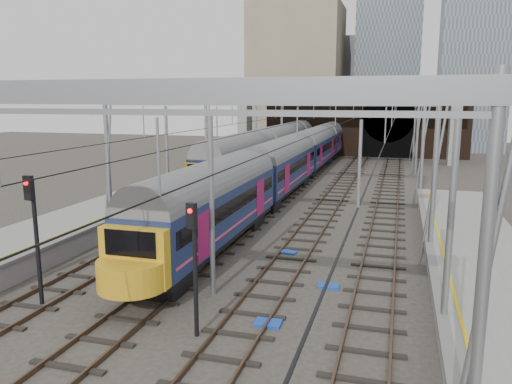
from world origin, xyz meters
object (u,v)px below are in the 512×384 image
(signal_near_centre, at_px, (194,252))
(signal_near_left, at_px, (34,224))
(train_main, at_px, (301,155))
(train_second, at_px, (282,145))

(signal_near_centre, bearing_deg, signal_near_left, -168.81)
(train_main, bearing_deg, signal_near_centre, -84.97)
(train_main, bearing_deg, train_second, 112.90)
(train_main, xyz_separation_m, signal_near_centre, (2.73, -31.10, 0.43))
(train_main, bearing_deg, signal_near_left, -97.07)
(train_second, xyz_separation_m, signal_near_centre, (6.73, -40.57, 0.37))
(train_second, bearing_deg, signal_near_centre, -80.57)
(signal_near_left, bearing_deg, signal_near_centre, 0.72)
(signal_near_left, height_order, signal_near_centre, signal_near_left)
(train_main, height_order, train_second, train_second)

